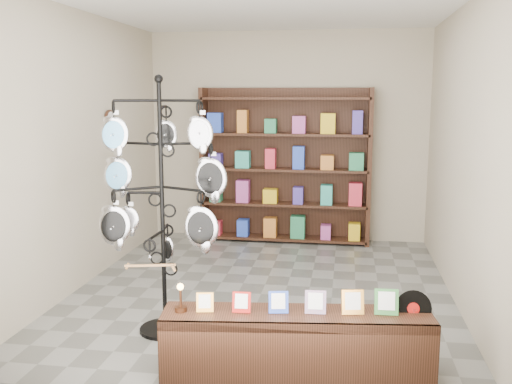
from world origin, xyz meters
TOP-DOWN VIEW (x-y plane):
  - ground at (0.00, 0.00)m, footprint 5.00×5.00m
  - room_envelope at (0.00, 0.00)m, footprint 5.00×5.00m
  - display_tree at (-0.71, -1.08)m, footprint 1.16×1.07m
  - front_shelf at (0.53, -1.72)m, footprint 2.05×0.65m
  - back_shelving at (0.00, 2.30)m, footprint 2.42×0.36m
  - wall_clocks at (-1.97, 0.80)m, footprint 0.03×0.24m

SIDE VIEW (x-z plane):
  - ground at x=0.00m, z-range 0.00..0.00m
  - front_shelf at x=0.53m, z-range -0.11..0.61m
  - back_shelving at x=0.00m, z-range -0.07..2.13m
  - display_tree at x=-0.71m, z-range 0.18..2.44m
  - wall_clocks at x=-1.97m, z-range 1.08..1.92m
  - room_envelope at x=0.00m, z-range -0.65..4.35m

